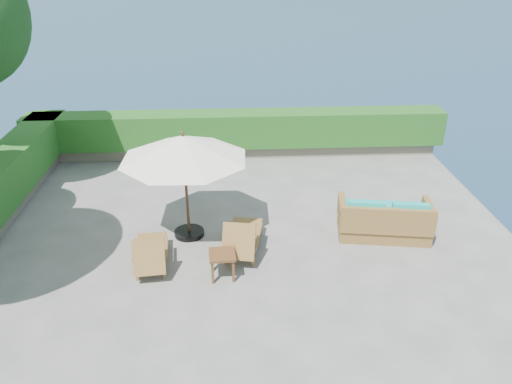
{
  "coord_description": "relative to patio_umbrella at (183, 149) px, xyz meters",
  "views": [
    {
      "loc": [
        -0.24,
        -8.61,
        5.77
      ],
      "look_at": [
        0.3,
        0.8,
        1.1
      ],
      "focal_mm": 35.0,
      "sensor_mm": 36.0,
      "label": 1
    }
  ],
  "objects": [
    {
      "name": "ground",
      "position": [
        1.17,
        -0.96,
        -2.05
      ],
      "size": [
        12.0,
        12.0,
        0.0
      ],
      "primitive_type": "plane",
      "color": "gray",
      "rests_on": "ground"
    },
    {
      "name": "foundation",
      "position": [
        1.17,
        -0.96,
        -3.6
      ],
      "size": [
        12.0,
        12.0,
        3.0
      ],
      "primitive_type": "cube",
      "color": "#564F44",
      "rests_on": "ocean"
    },
    {
      "name": "ocean",
      "position": [
        1.17,
        -0.96,
        -5.05
      ],
      "size": [
        600.0,
        600.0,
        0.0
      ],
      "primitive_type": "plane",
      "color": "#193B4E",
      "rests_on": "ground"
    },
    {
      "name": "planter_wall_far",
      "position": [
        1.17,
        4.64,
        -1.87
      ],
      "size": [
        12.0,
        0.6,
        0.36
      ],
      "primitive_type": "cube",
      "color": "slate",
      "rests_on": "ground"
    },
    {
      "name": "hedge_far",
      "position": [
        1.17,
        4.64,
        -1.2
      ],
      "size": [
        12.4,
        0.9,
        1.0
      ],
      "primitive_type": "cube",
      "color": "#154313",
      "rests_on": "planter_wall_far"
    },
    {
      "name": "patio_umbrella",
      "position": [
        0.0,
        0.0,
        0.0
      ],
      "size": [
        3.59,
        3.59,
        2.43
      ],
      "rotation": [
        0.0,
        0.0,
        -0.42
      ],
      "color": "black",
      "rests_on": "ground"
    },
    {
      "name": "lounge_left",
      "position": [
        -0.67,
        -1.19,
        -1.7
      ],
      "size": [
        0.75,
        1.52,
        0.85
      ],
      "rotation": [
        0.0,
        0.0,
        0.09
      ],
      "color": "brown",
      "rests_on": "ground"
    },
    {
      "name": "lounge_right",
      "position": [
        1.16,
        -0.77,
        -1.67
      ],
      "size": [
        0.92,
        1.67,
        0.91
      ],
      "rotation": [
        0.0,
        0.0,
        -0.18
      ],
      "color": "brown",
      "rests_on": "ground"
    },
    {
      "name": "side_table",
      "position": [
        0.75,
        -1.6,
        -1.62
      ],
      "size": [
        0.52,
        0.52,
        0.53
      ],
      "rotation": [
        0.0,
        0.0,
        0.06
      ],
      "color": "brown",
      "rests_on": "ground"
    },
    {
      "name": "wicker_loveseat",
      "position": [
        4.27,
        -0.29,
        -1.68
      ],
      "size": [
        2.11,
        1.31,
        0.97
      ],
      "rotation": [
        0.0,
        0.0,
        -0.16
      ],
      "color": "brown",
      "rests_on": "ground"
    }
  ]
}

